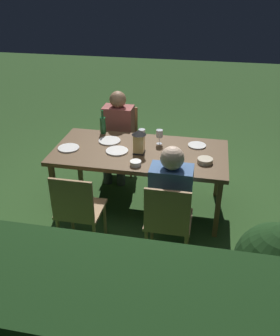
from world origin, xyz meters
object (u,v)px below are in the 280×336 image
(chair_side_right_a, at_px, (168,220))
(plate_b, at_px, (117,151))
(green_bottle_on_table, at_px, (103,125))
(person_in_blue, at_px, (171,194))
(bowl_bread, at_px, (205,161))
(person_in_rust, at_px, (118,132))
(potted_plant_corner, at_px, (275,268))
(plate_d, at_px, (197,145))
(chair_side_right_b, at_px, (78,209))
(lantern_centerpiece, at_px, (139,140))
(dining_table, at_px, (140,155))
(chair_side_left_b, at_px, (121,136))
(plate_c, at_px, (110,141))
(plate_a, at_px, (69,148))
(wine_glass_c, at_px, (172,161))
(bowl_olives, at_px, (136,163))
(wine_glass_a, at_px, (142,134))

(chair_side_right_a, xyz_separation_m, plate_b, (0.67, -0.79, 0.25))
(green_bottle_on_table, bearing_deg, person_in_blue, 132.28)
(bowl_bread, bearing_deg, person_in_blue, 61.49)
(person_in_rust, relative_size, potted_plant_corner, 1.35)
(green_bottle_on_table, relative_size, plate_d, 1.43)
(chair_side_right_b, xyz_separation_m, person_in_rust, (-0.00, -1.53, 0.15))
(lantern_centerpiece, relative_size, green_bottle_on_table, 0.91)
(dining_table, bearing_deg, lantern_centerpiece, 94.71)
(chair_side_left_b, relative_size, lantern_centerpiece, 3.28)
(chair_side_left_b, xyz_separation_m, plate_c, (-0.04, 0.69, 0.25))
(person_in_blue, distance_m, plate_a, 1.34)
(dining_table, xyz_separation_m, chair_side_left_b, (0.43, -0.86, -0.19))
(dining_table, distance_m, potted_plant_corner, 1.85)
(person_in_blue, distance_m, potted_plant_corner, 1.09)
(plate_d, height_order, potted_plant_corner, potted_plant_corner)
(chair_side_right_b, distance_m, person_in_rust, 1.53)
(person_in_rust, relative_size, wine_glass_c, 6.80)
(person_in_rust, bearing_deg, bowl_olives, 114.07)
(chair_side_right_a, distance_m, wine_glass_a, 1.20)
(chair_side_right_b, bearing_deg, plate_b, -103.10)
(chair_side_right_a, bearing_deg, lantern_centerpiece, -62.37)
(person_in_rust, relative_size, chair_side_right_a, 1.32)
(chair_side_right_a, height_order, wine_glass_c, wine_glass_c)
(green_bottle_on_table, height_order, bowl_bread, green_bottle_on_table)
(plate_b, bearing_deg, bowl_bread, 175.35)
(chair_side_right_a, bearing_deg, plate_b, -49.80)
(chair_side_right_a, bearing_deg, bowl_olives, -52.13)
(potted_plant_corner, bearing_deg, chair_side_left_b, -51.65)
(green_bottle_on_table, bearing_deg, chair_side_right_b, 94.78)
(dining_table, relative_size, wine_glass_a, 11.23)
(lantern_centerpiece, relative_size, wine_glass_a, 1.57)
(chair_side_right_b, xyz_separation_m, potted_plant_corner, (-1.72, 0.45, 0.01))
(plate_c, distance_m, bowl_olives, 0.66)
(plate_d, bearing_deg, lantern_centerpiece, 26.07)
(chair_side_left_b, relative_size, green_bottle_on_table, 3.00)
(lantern_centerpiece, bearing_deg, plate_b, 3.47)
(chair_side_right_b, bearing_deg, chair_side_left_b, -90.00)
(bowl_olives, bearing_deg, person_in_rust, -65.93)
(person_in_blue, bearing_deg, dining_table, -57.29)
(chair_side_right_b, xyz_separation_m, plate_c, (-0.04, -1.03, 0.25))
(dining_table, bearing_deg, plate_a, 7.47)
(green_bottle_on_table, xyz_separation_m, plate_d, (-1.14, 0.15, -0.10))
(chair_side_right_b, height_order, person_in_rust, person_in_rust)
(plate_d, relative_size, bowl_bread, 1.28)
(chair_side_right_b, bearing_deg, dining_table, -116.40)
(plate_c, height_order, bowl_bread, bowl_bread)
(potted_plant_corner, bearing_deg, lantern_centerpiece, -44.38)
(wine_glass_c, bearing_deg, bowl_bread, -142.06)
(chair_side_right_b, xyz_separation_m, person_in_blue, (-0.85, -0.20, 0.15))
(person_in_blue, distance_m, plate_b, 0.90)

